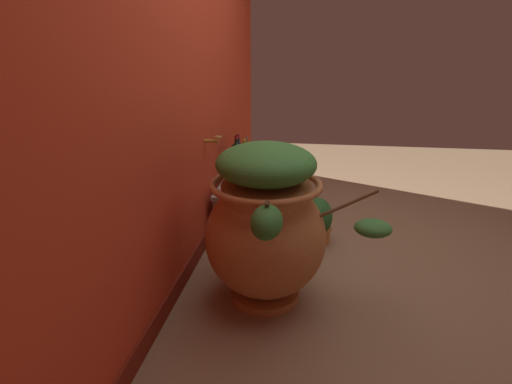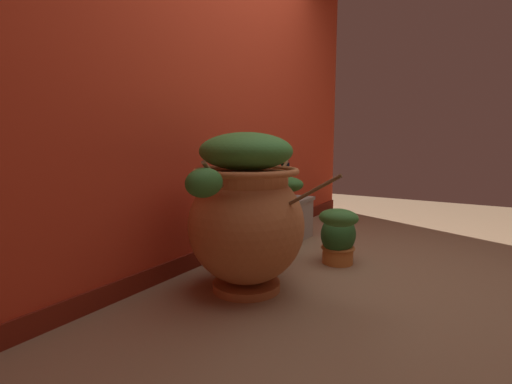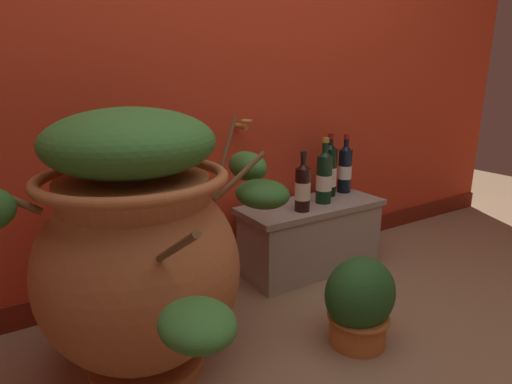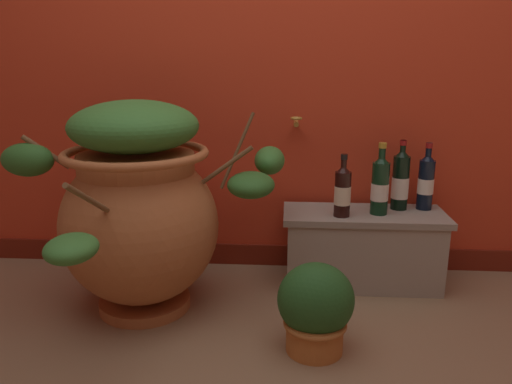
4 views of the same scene
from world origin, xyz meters
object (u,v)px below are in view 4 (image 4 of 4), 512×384
wine_bottle_middle (343,190)px  potted_shrub (315,309)px  wine_bottle_back (400,180)px  terracotta_urn (140,207)px  wine_bottle_left (380,184)px  wine_bottle_right (426,181)px

wine_bottle_middle → potted_shrub: size_ratio=0.83×
wine_bottle_back → terracotta_urn: bearing=-161.5°
terracotta_urn → wine_bottle_middle: (0.87, 0.25, 0.02)m
wine_bottle_left → wine_bottle_back: 0.14m
wine_bottle_right → wine_bottle_back: bearing=-176.3°
terracotta_urn → wine_bottle_left: terracotta_urn is taller
terracotta_urn → wine_bottle_back: terracotta_urn is taller
wine_bottle_back → wine_bottle_left: bearing=-142.1°
terracotta_urn → wine_bottle_middle: size_ratio=3.94×
wine_bottle_right → potted_shrub: size_ratio=0.93×
wine_bottle_back → wine_bottle_right: bearing=3.7°
terracotta_urn → wine_bottle_right: 1.33m
wine_bottle_left → wine_bottle_back: bearing=37.9°
wine_bottle_middle → wine_bottle_right: size_ratio=0.90×
terracotta_urn → wine_bottle_middle: bearing=16.1°
potted_shrub → wine_bottle_middle: bearing=75.4°
wine_bottle_left → wine_bottle_right: 0.25m
wine_bottle_left → wine_bottle_right: wine_bottle_left is taller
terracotta_urn → wine_bottle_left: size_ratio=3.41×
wine_bottle_left → terracotta_urn: bearing=-164.0°
wine_bottle_left → wine_bottle_back: same height
terracotta_urn → potted_shrub: bearing=-21.6°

